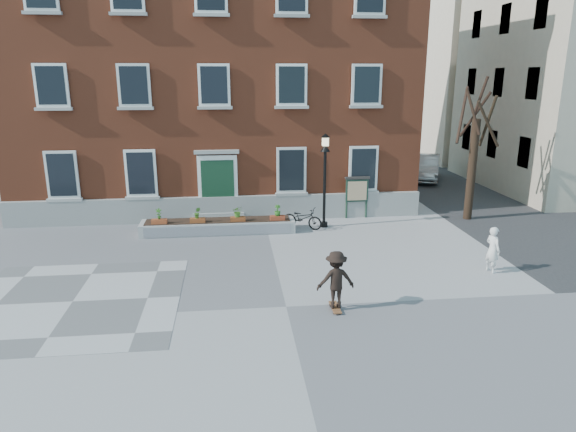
{
  "coord_description": "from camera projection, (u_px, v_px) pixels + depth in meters",
  "views": [
    {
      "loc": [
        -1.41,
        -12.98,
        6.25
      ],
      "look_at": [
        0.5,
        4.0,
        1.5
      ],
      "focal_mm": 32.0,
      "sensor_mm": 36.0,
      "label": 1
    }
  ],
  "objects": [
    {
      "name": "side_street",
      "position": [
        529.0,
        61.0,
        33.25
      ],
      "size": [
        15.2,
        36.0,
        14.5
      ],
      "color": "#333335",
      "rests_on": "ground"
    },
    {
      "name": "planter_assembly",
      "position": [
        219.0,
        225.0,
        20.83
      ],
      "size": [
        6.2,
        1.12,
        1.15
      ],
      "color": "#B4B4AF",
      "rests_on": "ground"
    },
    {
      "name": "lamp_post",
      "position": [
        325.0,
        167.0,
        21.03
      ],
      "size": [
        0.4,
        0.4,
        3.93
      ],
      "color": "black",
      "rests_on": "ground"
    },
    {
      "name": "bystander",
      "position": [
        493.0,
        250.0,
        16.58
      ],
      "size": [
        0.51,
        0.64,
        1.52
      ],
      "primitive_type": "imported",
      "rotation": [
        0.0,
        0.0,
        1.87
      ],
      "color": "white",
      "rests_on": "ground"
    },
    {
      "name": "bicycle",
      "position": [
        302.0,
        218.0,
        21.35
      ],
      "size": [
        1.79,
        1.37,
        0.9
      ],
      "primitive_type": "imported",
      "rotation": [
        0.0,
        0.0,
        1.06
      ],
      "color": "black",
      "rests_on": "ground"
    },
    {
      "name": "parked_car",
      "position": [
        425.0,
        167.0,
        31.13
      ],
      "size": [
        3.26,
        4.89,
        1.52
      ],
      "primitive_type": "imported",
      "rotation": [
        0.0,
        0.0,
        -0.39
      ],
      "color": "#ACAFB1",
      "rests_on": "ground"
    },
    {
      "name": "ground",
      "position": [
        286.0,
        307.0,
        14.26
      ],
      "size": [
        100.0,
        100.0,
        0.0
      ],
      "primitive_type": "plane",
      "color": "gray",
      "rests_on": "ground"
    },
    {
      "name": "brick_building",
      "position": [
        216.0,
        73.0,
        25.73
      ],
      "size": [
        18.4,
        10.85,
        12.6
      ],
      "color": "brown",
      "rests_on": "ground"
    },
    {
      "name": "notice_board",
      "position": [
        357.0,
        190.0,
        22.72
      ],
      "size": [
        1.1,
        0.16,
        1.87
      ],
      "color": "#183020",
      "rests_on": "ground"
    },
    {
      "name": "checker_patch",
      "position": [
        73.0,
        302.0,
        14.57
      ],
      "size": [
        6.0,
        6.0,
        0.01
      ],
      "primitive_type": "cube",
      "color": "#5A5A5D",
      "rests_on": "ground"
    },
    {
      "name": "bare_tree",
      "position": [
        473.0,
        157.0,
        22.14
      ],
      "size": [
        1.83,
        1.83,
        6.16
      ],
      "color": "#2F1F14",
      "rests_on": "ground"
    },
    {
      "name": "skateboarder",
      "position": [
        336.0,
        280.0,
        13.87
      ],
      "size": [
        1.07,
        0.78,
        1.68
      ],
      "color": "brown",
      "rests_on": "ground"
    }
  ]
}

